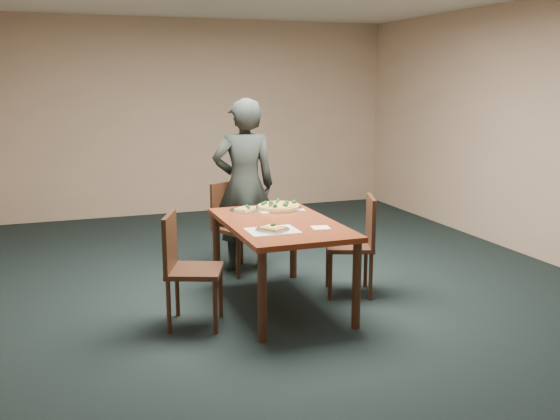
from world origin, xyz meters
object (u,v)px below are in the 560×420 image
object	(u,v)px
chair_far	(235,221)
slice_plate_near	(273,229)
chair_right	(358,239)
diner	(244,185)
chair_left	(185,263)
pizza_pan	(279,206)
slice_plate_far	(245,210)
dining_table	(280,232)

from	to	relation	value
chair_far	slice_plate_near	world-z (taller)	chair_far
chair_right	diner	bearing A→B (deg)	-125.45
chair_left	slice_plate_near	size ratio (longest dim) A/B	3.25
pizza_pan	slice_plate_far	bearing A→B (deg)	177.82
slice_plate_near	pizza_pan	bearing A→B (deg)	66.94
pizza_pan	slice_plate_near	bearing A→B (deg)	-113.06
chair_left	slice_plate_near	xyz separation A→B (m)	(0.69, -0.12, 0.25)
diner	slice_plate_near	distance (m)	1.45
chair_right	diner	xyz separation A→B (m)	(-0.75, 1.10, 0.36)
chair_far	diner	world-z (taller)	diner
chair_far	diner	bearing A→B (deg)	-18.97
slice_plate_near	chair_right	bearing A→B (deg)	19.61
chair_right	pizza_pan	xyz separation A→B (m)	(-0.60, 0.47, 0.26)
dining_table	diner	size ratio (longest dim) A/B	0.85
chair_right	diner	size ratio (longest dim) A/B	0.52
diner	slice_plate_far	bearing A→B (deg)	79.26
chair_left	pizza_pan	world-z (taller)	chair_left
chair_right	slice_plate_near	size ratio (longest dim) A/B	3.25
pizza_pan	chair_right	bearing A→B (deg)	-38.18
pizza_pan	diner	bearing A→B (deg)	103.33
slice_plate_far	slice_plate_near	bearing A→B (deg)	-91.06
chair_left	slice_plate_near	bearing A→B (deg)	-78.80
diner	chair_far	bearing A→B (deg)	11.23
dining_table	chair_left	world-z (taller)	chair_left
dining_table	chair_far	world-z (taller)	chair_far
chair_right	slice_plate_near	bearing A→B (deg)	-50.00
dining_table	chair_left	xyz separation A→B (m)	(-0.86, -0.16, -0.14)
dining_table	slice_plate_near	world-z (taller)	slice_plate_near
chair_right	diner	world-z (taller)	diner
dining_table	pizza_pan	size ratio (longest dim) A/B	3.48
chair_right	pizza_pan	distance (m)	0.80
slice_plate_near	slice_plate_far	size ratio (longest dim) A/B	1.00
chair_far	chair_right	bearing A→B (deg)	-76.71
diner	dining_table	bearing A→B (deg)	94.03
chair_far	pizza_pan	distance (m)	0.72
slice_plate_near	slice_plate_far	world-z (taller)	same
pizza_pan	slice_plate_far	size ratio (longest dim) A/B	1.54
diner	slice_plate_near	size ratio (longest dim) A/B	6.29
chair_far	dining_table	bearing A→B (deg)	-110.63
chair_right	slice_plate_far	size ratio (longest dim) A/B	3.25
diner	slice_plate_far	size ratio (longest dim) A/B	6.29
diner	pizza_pan	size ratio (longest dim) A/B	4.08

